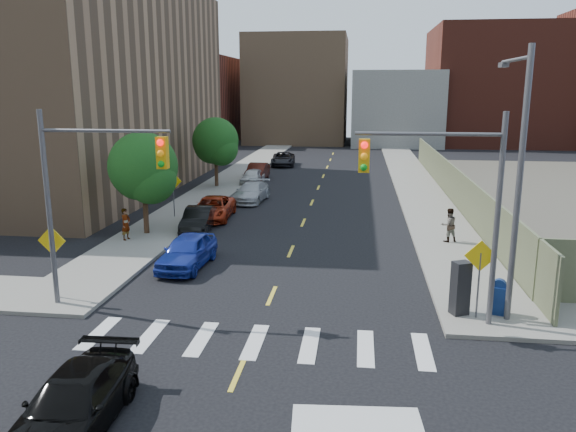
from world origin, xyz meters
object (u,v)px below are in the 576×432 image
(parked_car_white, at_px, (252,177))
(parked_car_grey, at_px, (283,159))
(mailbox, at_px, (498,297))
(pedestrian_east, at_px, (449,225))
(parked_car_blue, at_px, (187,251))
(black_sedan, at_px, (73,404))
(pedestrian_west, at_px, (126,224))
(payphone, at_px, (460,288))
(parked_car_red, at_px, (213,208))
(parked_car_black, at_px, (199,219))
(parked_car_silver, at_px, (251,192))
(parked_car_maroon, at_px, (257,172))

(parked_car_white, relative_size, parked_car_grey, 0.75)
(mailbox, bearing_deg, pedestrian_east, 109.86)
(parked_car_blue, xyz_separation_m, black_sedan, (1.05, -12.05, -0.07))
(pedestrian_west, bearing_deg, parked_car_white, 5.29)
(payphone, bearing_deg, parked_car_grey, 82.21)
(parked_car_red, xyz_separation_m, parked_car_white, (0.00, 12.75, -0.03))
(parked_car_white, bearing_deg, pedestrian_west, -95.97)
(payphone, xyz_separation_m, pedestrian_east, (1.03, 9.50, -0.07))
(black_sedan, bearing_deg, parked_car_red, 94.34)
(parked_car_blue, relative_size, parked_car_black, 1.06)
(black_sedan, bearing_deg, parked_car_grey, 89.78)
(parked_car_silver, xyz_separation_m, parked_car_white, (-1.29, 7.17, -0.03))
(parked_car_black, bearing_deg, parked_car_blue, -83.18)
(parked_car_silver, distance_m, parked_car_white, 7.29)
(parked_car_blue, height_order, pedestrian_west, pedestrian_west)
(black_sedan, bearing_deg, parked_car_white, 91.99)
(parked_car_blue, bearing_deg, payphone, -18.27)
(parked_car_red, bearing_deg, payphone, -50.85)
(pedestrian_east, bearing_deg, parked_car_grey, -85.98)
(parked_car_red, distance_m, parked_car_grey, 24.39)
(parked_car_white, height_order, mailbox, mailbox)
(parked_car_blue, height_order, parked_car_white, parked_car_blue)
(parked_car_red, distance_m, pedestrian_east, 13.80)
(parked_car_maroon, distance_m, mailbox, 31.40)
(parked_car_silver, height_order, parked_car_white, parked_car_silver)
(parked_car_black, bearing_deg, parked_car_grey, 83.03)
(parked_car_red, height_order, parked_car_silver, parked_car_silver)
(parked_car_grey, distance_m, pedestrian_west, 30.32)
(parked_car_maroon, xyz_separation_m, pedestrian_west, (-3.01, -20.71, 0.25))
(payphone, bearing_deg, parked_car_white, 90.59)
(parked_car_grey, bearing_deg, mailbox, -76.33)
(mailbox, bearing_deg, parked_car_black, 160.66)
(parked_car_blue, xyz_separation_m, parked_car_maroon, (-1.30, 24.26, -0.02))
(parked_car_red, xyz_separation_m, pedestrian_east, (13.20, -4.01, 0.34))
(parked_car_blue, distance_m, parked_car_white, 22.04)
(pedestrian_east, bearing_deg, black_sedan, 38.58)
(black_sedan, distance_m, mailbox, 13.68)
(parked_car_black, relative_size, black_sedan, 0.89)
(parked_car_blue, bearing_deg, parked_car_white, 96.55)
(parked_car_blue, xyz_separation_m, pedestrian_east, (11.90, 5.23, 0.27))
(parked_car_silver, xyz_separation_m, black_sedan, (1.06, -26.87, -0.00))
(parked_car_blue, relative_size, parked_car_red, 0.90)
(parked_car_maroon, height_order, parked_car_grey, parked_car_maroon)
(parked_car_grey, xyz_separation_m, payphone, (11.21, -37.88, 0.39))
(parked_car_maroon, xyz_separation_m, mailbox, (13.48, -28.36, 0.04))
(parked_car_red, relative_size, parked_car_silver, 1.04)
(payphone, height_order, pedestrian_west, payphone)
(pedestrian_east, bearing_deg, payphone, 64.52)
(parked_car_white, bearing_deg, parked_car_grey, 88.55)
(parked_car_silver, bearing_deg, parked_car_black, -93.72)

